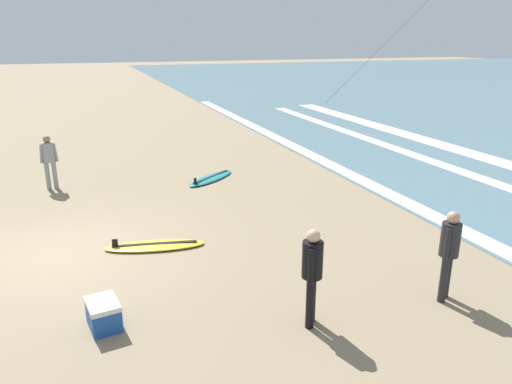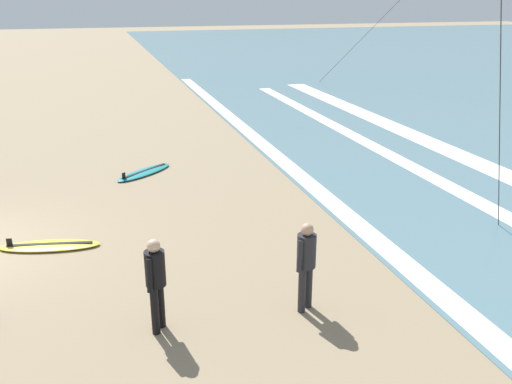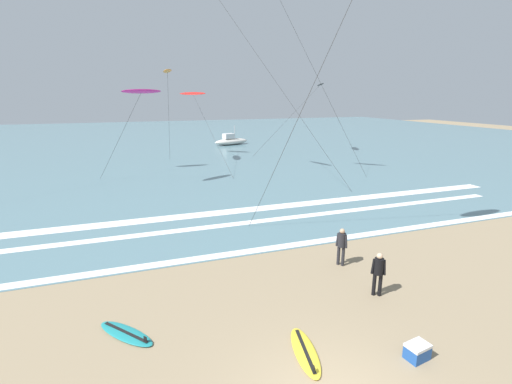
% 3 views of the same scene
% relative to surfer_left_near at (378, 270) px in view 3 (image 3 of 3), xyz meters
% --- Properties ---
extents(ocean_surface, '(140.00, 90.00, 0.01)m').
position_rel_surfer_left_near_xyz_m(ocean_surface, '(-4.03, 49.61, -0.95)').
color(ocean_surface, slate).
rests_on(ocean_surface, ground).
extents(wave_foam_shoreline, '(47.42, 0.55, 0.01)m').
position_rel_surfer_left_near_xyz_m(wave_foam_shoreline, '(-3.26, 5.01, -0.94)').
color(wave_foam_shoreline, white).
rests_on(wave_foam_shoreline, ocean_surface).
extents(wave_foam_mid_break, '(37.41, 0.61, 0.01)m').
position_rel_surfer_left_near_xyz_m(wave_foam_mid_break, '(-3.48, 8.68, -0.94)').
color(wave_foam_mid_break, white).
rests_on(wave_foam_mid_break, ocean_surface).
extents(wave_foam_outer_break, '(40.53, 1.00, 0.01)m').
position_rel_surfer_left_near_xyz_m(wave_foam_outer_break, '(-2.81, 10.90, -0.94)').
color(wave_foam_outer_break, white).
rests_on(wave_foam_outer_break, ocean_surface).
extents(surfer_left_near, '(0.47, 0.35, 1.60)m').
position_rel_surfer_left_near_xyz_m(surfer_left_near, '(0.00, 0.00, 0.00)').
color(surfer_left_near, black).
rests_on(surfer_left_near, ground).
extents(surfer_background_far, '(0.37, 0.47, 1.60)m').
position_rel_surfer_left_near_xyz_m(surfer_background_far, '(0.09, 2.48, 0.00)').
color(surfer_background_far, '#232328').
rests_on(surfer_background_far, ground).
extents(surfboard_foreground_flat, '(0.98, 2.18, 0.25)m').
position_rel_surfer_left_near_xyz_m(surfboard_foreground_flat, '(-3.73, -1.86, -0.91)').
color(surfboard_foreground_flat, yellow).
rests_on(surfboard_foreground_flat, ground).
extents(surfboard_right_spare, '(1.80, 2.00, 0.25)m').
position_rel_surfer_left_near_xyz_m(surfboard_right_spare, '(-8.33, 0.59, -0.91)').
color(surfboard_right_spare, teal).
rests_on(surfboard_right_spare, ground).
extents(kite_magenta_high_right, '(5.32, 5.45, 7.31)m').
position_rel_surfer_left_near_xyz_m(kite_magenta_high_right, '(-6.54, 19.02, 6.11)').
color(kite_magenta_high_right, '#CC2384').
rests_on(kite_magenta_high_right, ground).
extents(kite_orange_mid_center, '(1.45, 4.91, 9.28)m').
position_rel_surfer_left_near_xyz_m(kite_orange_mid_center, '(-3.62, 28.01, 8.07)').
color(kite_orange_mid_center, orange).
rests_on(kite_orange_mid_center, ground).
extents(kite_red_far_right, '(3.00, 14.46, 7.24)m').
position_rel_surfer_left_near_xyz_m(kite_red_far_right, '(-0.49, 32.60, 6.01)').
color(kite_red_far_right, red).
rests_on(kite_red_far_right, ground).
extents(kite_black_distant_low, '(9.36, 3.22, 8.26)m').
position_rel_surfer_left_near_xyz_m(kite_black_distant_low, '(13.99, 29.93, 7.04)').
color(kite_black_distant_low, black).
rests_on(kite_black_distant_low, ground).
extents(offshore_boat, '(5.47, 3.07, 2.70)m').
position_rel_surfer_left_near_xyz_m(offshore_boat, '(6.10, 40.85, -0.40)').
color(offshore_boat, beige).
rests_on(offshore_boat, ground).
extents(cooler_box, '(0.68, 0.54, 0.44)m').
position_rel_surfer_left_near_xyz_m(cooler_box, '(-1.01, -3.04, -0.74)').
color(cooler_box, '#1E4C9E').
rests_on(cooler_box, ground).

